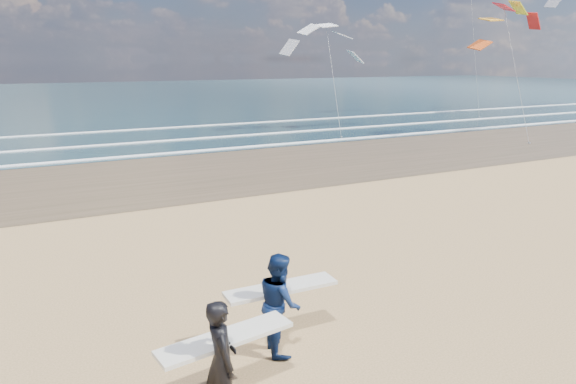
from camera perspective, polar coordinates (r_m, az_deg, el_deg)
wet_sand_strip at (r=33.36m, az=16.11°, el=4.90°), size 220.00×12.00×0.01m
ocean at (r=81.48m, az=-10.73°, el=10.62°), size 220.00×100.00×0.02m
foam_breakers at (r=41.26m, az=6.61°, el=7.20°), size 220.00×11.70×0.05m
surfer_near at (r=8.09m, az=-7.35°, el=-17.78°), size 2.25×1.13×1.92m
surfer_far at (r=9.65m, az=-0.92°, el=-12.09°), size 2.21×1.15×1.90m
kite_0 at (r=38.30m, az=23.67°, el=13.91°), size 6.20×4.78×9.90m
kite_1 at (r=38.20m, az=4.77°, el=14.53°), size 6.76×4.84×8.97m
kite_5 at (r=53.06m, az=19.88°, el=16.70°), size 5.14×4.67×15.22m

